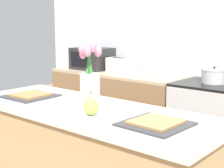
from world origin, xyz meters
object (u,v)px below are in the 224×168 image
pear_figurine (91,106)px  plate_setting_left (30,95)px  flower_vase (90,83)px  plate_setting_right (156,123)px  stove_range (207,127)px  microwave (92,59)px  toaster (119,65)px  cooking_pot (214,76)px

pear_figurine → plate_setting_left: size_ratio=0.43×
flower_vase → plate_setting_right: 0.53m
stove_range → pear_figurine: pear_figurine is taller
plate_setting_left → microwave: size_ratio=0.71×
toaster → microwave: size_ratio=0.58×
flower_vase → microwave: flower_vase is taller
cooking_pot → toaster: bearing=-179.4°
toaster → stove_range: bearing=-1.1°
stove_range → plate_setting_left: (-0.65, -1.63, 0.50)m
plate_setting_left → cooking_pot: size_ratio=1.38×
pear_figurine → toaster: (-1.21, 1.73, -0.01)m
stove_range → flower_vase: (-0.06, -1.61, 0.66)m
stove_range → toaster: toaster is taller
toaster → pear_figurine: bearing=-55.2°
microwave → plate_setting_right: bearing=-38.9°
stove_range → plate_setting_right: plate_setting_right is taller
plate_setting_right → toaster: toaster is taller
toaster → microwave: 0.42m
plate_setting_left → toaster: toaster is taller
pear_figurine → stove_range: bearing=91.5°
stove_range → microwave: microwave is taller
flower_vase → plate_setting_left: flower_vase is taller
plate_setting_right → cooking_pot: bearing=104.1°
pear_figurine → plate_setting_left: bearing=173.7°
stove_range → flower_vase: 1.74m
pear_figurine → microwave: size_ratio=0.30×
flower_vase → plate_setting_right: flower_vase is taller
stove_range → plate_setting_left: size_ratio=2.65×
plate_setting_left → microwave: bearing=119.7°
cooking_pot → stove_range: bearing=-128.2°
plate_setting_left → microwave: (-0.93, 1.63, 0.08)m
flower_vase → toaster: size_ratio=1.52×
flower_vase → pear_figurine: flower_vase is taller
plate_setting_left → cooking_pot: bearing=68.0°
plate_setting_left → plate_setting_right: same height
cooking_pot → plate_setting_left: bearing=-112.0°
plate_setting_left → cooking_pot: 1.80m
toaster → cooking_pot: toaster is taller
stove_range → pear_figurine: 1.80m
plate_setting_left → toaster: size_ratio=1.21×
plate_setting_left → toaster: bearing=107.3°
pear_figurine → plate_setting_right: (0.40, 0.08, -0.05)m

